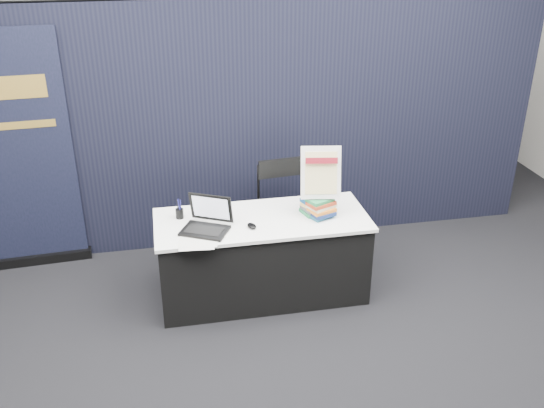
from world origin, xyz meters
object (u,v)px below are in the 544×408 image
(laptop, at_px, (204,222))
(info_sign, at_px, (321,173))
(display_table, at_px, (262,257))
(book_stack_short, at_px, (315,205))
(pullup_banner, at_px, (24,168))
(stacking_chair, at_px, (285,211))
(book_stack_tall, at_px, (321,208))

(laptop, xyz_separation_m, info_sign, (0.99, 0.07, 0.32))
(display_table, height_order, laptop, laptop)
(book_stack_short, height_order, pullup_banner, pullup_banner)
(book_stack_short, height_order, stacking_chair, stacking_chair)
(display_table, bearing_deg, book_stack_tall, -7.13)
(display_table, height_order, book_stack_tall, book_stack_tall)
(laptop, xyz_separation_m, book_stack_tall, (0.99, 0.04, 0.02))
(display_table, height_order, pullup_banner, pullup_banner)
(laptop, relative_size, stacking_chair, 0.43)
(display_table, relative_size, stacking_chair, 1.76)
(book_stack_short, distance_m, stacking_chair, 0.51)
(info_sign, height_order, pullup_banner, pullup_banner)
(display_table, xyz_separation_m, book_stack_short, (0.47, 0.03, 0.44))
(book_stack_tall, height_order, book_stack_short, book_stack_tall)
(laptop, bearing_deg, info_sign, 30.98)
(info_sign, relative_size, pullup_banner, 0.20)
(laptop, bearing_deg, book_stack_tall, 29.21)
(book_stack_short, relative_size, pullup_banner, 0.12)
(info_sign, bearing_deg, book_stack_tall, -80.43)
(laptop, bearing_deg, book_stack_short, 34.83)
(display_table, height_order, stacking_chair, stacking_chair)
(display_table, height_order, info_sign, info_sign)
(laptop, height_order, book_stack_tall, laptop)
(info_sign, bearing_deg, display_table, -174.03)
(book_stack_short, xyz_separation_m, info_sign, (0.02, -0.06, 0.32))
(book_stack_tall, distance_m, info_sign, 0.30)
(book_stack_short, relative_size, info_sign, 0.60)
(laptop, distance_m, pullup_banner, 1.85)
(stacking_chair, bearing_deg, display_table, -129.59)
(laptop, xyz_separation_m, pullup_banner, (-1.52, 1.04, 0.18))
(book_stack_tall, xyz_separation_m, pullup_banner, (-2.51, 1.01, 0.15))
(book_stack_tall, height_order, stacking_chair, stacking_chair)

